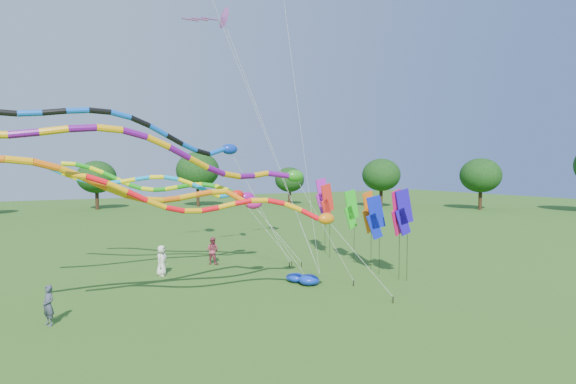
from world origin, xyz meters
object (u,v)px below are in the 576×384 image
tube_kite_red (237,206)px  person_b (48,305)px  person_c (212,251)px  tube_kite_orange (165,191)px  blue_nylon_heap (298,280)px  person_a (162,261)px

tube_kite_red → person_b: (-6.85, 2.19, -3.70)m
tube_kite_red → person_c: tube_kite_red is taller
tube_kite_orange → blue_nylon_heap: 8.50m
tube_kite_orange → person_b: bearing=174.2°
tube_kite_orange → person_c: tube_kite_orange is taller
person_b → person_c: 12.39m
blue_nylon_heap → person_c: (-2.17, 6.97, 0.64)m
person_b → tube_kite_orange: bearing=66.4°
tube_kite_orange → person_c: 10.00m
person_c → tube_kite_orange: bearing=103.6°
blue_nylon_heap → person_a: 7.84m
tube_kite_red → person_a: (-1.01, 8.62, -3.63)m
person_b → person_c: size_ratio=0.91×
tube_kite_red → blue_nylon_heap: (4.72, 3.30, -4.26)m
person_a → person_b: person_a is taller
tube_kite_red → person_b: 8.09m
blue_nylon_heap → person_b: bearing=-174.5°
person_b → person_a: bearing=109.7°
blue_nylon_heap → person_a: size_ratio=0.97×
blue_nylon_heap → person_c: size_ratio=0.97×
person_a → person_c: size_ratio=1.00×
tube_kite_red → person_a: bearing=110.4°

